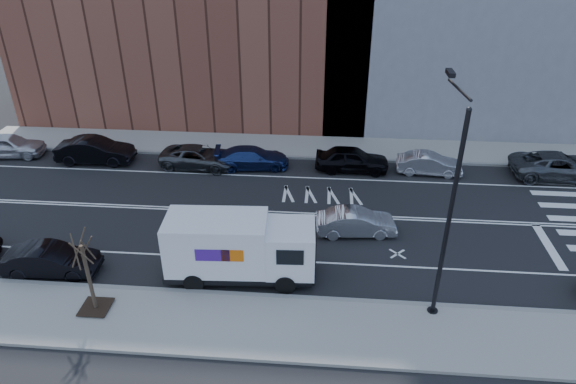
% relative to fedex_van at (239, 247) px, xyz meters
% --- Properties ---
extents(ground, '(120.00, 120.00, 0.00)m').
position_rel_fedex_van_xyz_m(ground, '(1.36, 5.60, -1.60)').
color(ground, black).
rests_on(ground, ground).
extents(sidewalk_near, '(44.00, 3.60, 0.15)m').
position_rel_fedex_van_xyz_m(sidewalk_near, '(1.36, -3.20, -1.53)').
color(sidewalk_near, gray).
rests_on(sidewalk_near, ground).
extents(sidewalk_far, '(44.00, 3.60, 0.15)m').
position_rel_fedex_van_xyz_m(sidewalk_far, '(1.36, 14.40, -1.53)').
color(sidewalk_far, gray).
rests_on(sidewalk_far, ground).
extents(curb_near, '(44.00, 0.25, 0.17)m').
position_rel_fedex_van_xyz_m(curb_near, '(1.36, -1.40, -1.52)').
color(curb_near, gray).
rests_on(curb_near, ground).
extents(curb_far, '(44.00, 0.25, 0.17)m').
position_rel_fedex_van_xyz_m(curb_far, '(1.36, 12.60, -1.52)').
color(curb_far, gray).
rests_on(curb_far, ground).
extents(road_markings, '(40.00, 8.60, 0.01)m').
position_rel_fedex_van_xyz_m(road_markings, '(1.36, 5.60, -1.60)').
color(road_markings, white).
rests_on(road_markings, ground).
extents(streetlight, '(0.44, 4.02, 9.34)m').
position_rel_fedex_van_xyz_m(streetlight, '(8.36, -1.31, 3.47)').
color(streetlight, black).
rests_on(streetlight, ground).
extents(street_tree, '(1.20, 1.20, 3.75)m').
position_rel_fedex_van_xyz_m(street_tree, '(-5.64, -2.80, -0.15)').
color(street_tree, black).
rests_on(street_tree, ground).
extents(fedex_van, '(6.80, 2.64, 3.06)m').
position_rel_fedex_van_xyz_m(fedex_van, '(0.00, 0.00, 0.00)').
color(fedex_van, black).
rests_on(fedex_van, ground).
extents(far_parked_a, '(4.76, 2.35, 1.56)m').
position_rel_fedex_van_xyz_m(far_parked_a, '(-17.56, 11.44, -0.82)').
color(far_parked_a, '#BCBCC1').
rests_on(far_parked_a, ground).
extents(far_parked_b, '(5.02, 1.86, 1.64)m').
position_rel_fedex_van_xyz_m(far_parked_b, '(-11.39, 11.03, -0.78)').
color(far_parked_b, black).
rests_on(far_parked_b, ground).
extents(far_parked_c, '(5.05, 2.58, 1.37)m').
position_rel_fedex_van_xyz_m(far_parked_c, '(-4.49, 10.91, -0.92)').
color(far_parked_c, '#424549').
rests_on(far_parked_c, ground).
extents(far_parked_d, '(4.89, 2.46, 1.36)m').
position_rel_fedex_van_xyz_m(far_parked_d, '(-1.04, 11.09, -0.92)').
color(far_parked_d, navy).
rests_on(far_parked_d, ground).
extents(far_parked_e, '(4.66, 1.94, 1.58)m').
position_rel_fedex_van_xyz_m(far_parked_e, '(5.33, 11.19, -0.82)').
color(far_parked_e, black).
rests_on(far_parked_e, ground).
extents(far_parked_f, '(4.10, 1.63, 1.33)m').
position_rel_fedex_van_xyz_m(far_parked_f, '(10.16, 11.17, -0.94)').
color(far_parked_f, '#B6B5BA').
rests_on(far_parked_f, ground).
extents(far_parked_g, '(5.66, 2.64, 1.57)m').
position_rel_fedex_van_xyz_m(far_parked_g, '(18.01, 11.25, -0.82)').
color(far_parked_g, '#494D50').
rests_on(far_parked_g, ground).
extents(driving_sedan, '(4.19, 1.82, 1.34)m').
position_rel_fedex_van_xyz_m(driving_sedan, '(5.36, 3.95, -0.93)').
color(driving_sedan, '#B5B5BA').
rests_on(driving_sedan, ground).
extents(near_parked_rear_a, '(4.36, 1.69, 1.41)m').
position_rel_fedex_van_xyz_m(near_parked_rear_a, '(-8.63, -0.47, -0.90)').
color(near_parked_rear_a, black).
rests_on(near_parked_rear_a, ground).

